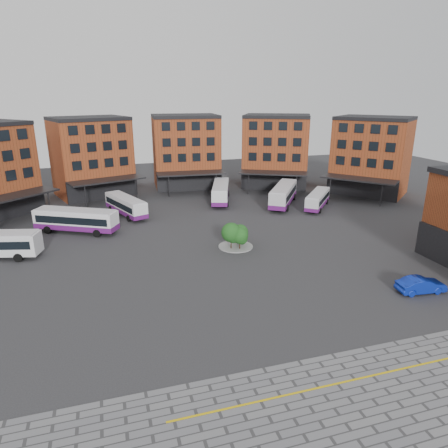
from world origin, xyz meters
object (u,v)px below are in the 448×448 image
object	(u,v)px
tree_island	(236,235)
bus_c	(126,205)
bus_e	(283,194)
blue_car	(421,285)
bus_d	(221,192)
bus_f	(318,199)
bus_b	(76,220)

from	to	relation	value
tree_island	bus_c	distance (m)	22.54
bus_e	tree_island	bearing A→B (deg)	-95.32
tree_island	bus_e	world-z (taller)	bus_e
blue_car	bus_d	bearing A→B (deg)	18.92
tree_island	blue_car	world-z (taller)	tree_island
bus_c	bus_f	xyz separation A→B (m)	(31.59, -5.06, -0.13)
bus_d	bus_e	distance (m)	11.21
bus_c	bus_e	xyz separation A→B (m)	(26.78, -1.60, 0.26)
tree_island	bus_c	bearing A→B (deg)	123.39
bus_c	blue_car	distance (m)	43.84
bus_c	bus_b	bearing A→B (deg)	-158.89
bus_d	bus_e	bearing A→B (deg)	-10.23
bus_d	bus_c	bearing A→B (deg)	-148.88
bus_b	bus_f	bearing A→B (deg)	-59.56
bus_b	bus_d	distance (m)	26.28
tree_island	bus_b	distance (m)	23.12
blue_car	tree_island	bearing A→B (deg)	45.45
bus_c	bus_f	bearing A→B (deg)	-30.32
bus_d	bus_f	world-z (taller)	bus_d
bus_c	bus_d	world-z (taller)	bus_d
bus_c	bus_f	size ratio (longest dim) A/B	1.22
bus_d	bus_e	world-z (taller)	bus_e
bus_c	blue_car	xyz separation A→B (m)	(26.01, -35.28, -0.84)
bus_f	bus_d	bearing A→B (deg)	-170.27
tree_island	bus_e	size ratio (longest dim) A/B	0.37
tree_island	blue_car	distance (m)	21.38
bus_d	bus_f	xyz separation A→B (m)	(14.64, -8.85, -0.28)
tree_island	bus_d	world-z (taller)	tree_island
bus_e	bus_f	size ratio (longest dim) A/B	1.32
bus_f	blue_car	bearing A→B (deg)	-59.57
bus_d	bus_f	size ratio (longest dim) A/B	1.34
bus_d	bus_b	bearing A→B (deg)	-138.29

